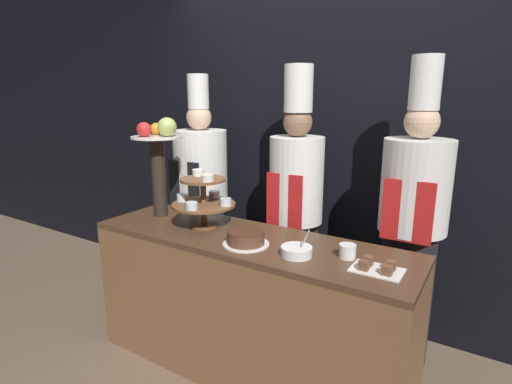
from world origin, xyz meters
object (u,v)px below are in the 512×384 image
at_px(cake_round, 246,238).
at_px(chef_left, 201,187).
at_px(tiered_stand, 203,198).
at_px(fruit_pedestal, 159,154).
at_px(chef_center_right, 413,214).
at_px(chef_center_left, 296,197).
at_px(serving_bowl_near, 296,251).
at_px(cup_white, 347,251).
at_px(cake_square_tray, 377,267).

xyz_separation_m(cake_round, chef_left, (-0.84, 0.64, 0.06)).
height_order(tiered_stand, fruit_pedestal, fruit_pedestal).
xyz_separation_m(tiered_stand, cake_round, (0.40, -0.13, -0.14)).
xyz_separation_m(chef_left, chef_center_right, (1.58, 0.00, 0.03)).
bearing_deg(chef_center_left, chef_center_right, 0.00).
bearing_deg(chef_left, cake_round, -37.32).
xyz_separation_m(tiered_stand, chef_left, (-0.45, 0.52, -0.08)).
distance_m(cake_round, serving_bowl_near, 0.31).
xyz_separation_m(cup_white, serving_bowl_near, (-0.23, -0.11, -0.01)).
relative_size(cake_square_tray, chef_left, 0.13).
height_order(chef_center_left, chef_center_right, chef_center_right).
relative_size(serving_bowl_near, chef_center_left, 0.09).
bearing_deg(chef_center_right, tiered_stand, -155.55).
relative_size(serving_bowl_near, chef_center_right, 0.09).
height_order(cake_round, cup_white, cake_round).
bearing_deg(chef_center_left, fruit_pedestal, -147.76).
bearing_deg(chef_center_left, tiered_stand, -126.30).
bearing_deg(cake_round, tiered_stand, 162.18).
relative_size(cake_square_tray, chef_center_left, 0.13).
xyz_separation_m(cake_square_tray, chef_left, (-1.55, 0.60, 0.08)).
relative_size(chef_center_left, chef_center_right, 0.99).
distance_m(fruit_pedestal, cake_round, 0.89).
relative_size(tiered_stand, chef_center_right, 0.21).
bearing_deg(fruit_pedestal, chef_center_left, 32.24).
bearing_deg(fruit_pedestal, chef_left, 96.44).
relative_size(tiered_stand, chef_left, 0.22).
xyz_separation_m(cake_round, serving_bowl_near, (0.31, 0.01, -0.01)).
bearing_deg(tiered_stand, chef_left, 130.96).
relative_size(cup_white, chef_center_right, 0.05).
relative_size(fruit_pedestal, chef_center_left, 0.36).
distance_m(cup_white, chef_left, 1.48).
xyz_separation_m(tiered_stand, serving_bowl_near, (0.70, -0.12, -0.16)).
bearing_deg(tiered_stand, chef_center_right, 24.45).
bearing_deg(cake_round, cup_white, 12.52).
height_order(fruit_pedestal, chef_center_left, chef_center_left).
relative_size(fruit_pedestal, cup_white, 7.77).
xyz_separation_m(cup_white, chef_center_left, (-0.55, 0.52, 0.09)).
distance_m(cake_square_tray, chef_center_left, 0.95).
height_order(tiered_stand, cake_square_tray, tiered_stand).
height_order(fruit_pedestal, chef_left, chef_left).
relative_size(tiered_stand, cake_round, 1.53).
distance_m(cake_round, chef_center_left, 0.65).
relative_size(cake_round, serving_bowl_near, 1.59).
height_order(serving_bowl_near, chef_center_left, chef_center_left).
height_order(tiered_stand, chef_center_left, chef_center_left).
relative_size(fruit_pedestal, chef_center_right, 0.35).
height_order(serving_bowl_near, chef_left, chef_left).
relative_size(cake_round, chef_center_left, 0.14).
xyz_separation_m(cake_square_tray, serving_bowl_near, (-0.40, -0.04, 0.01)).
distance_m(serving_bowl_near, chef_left, 1.32).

